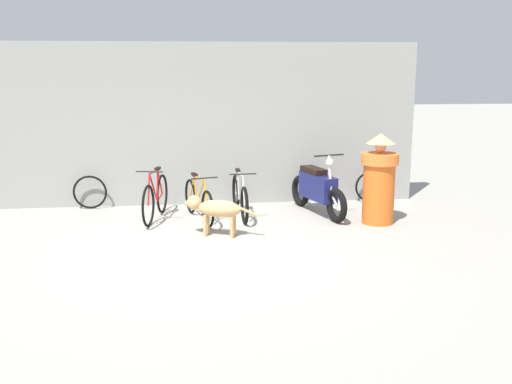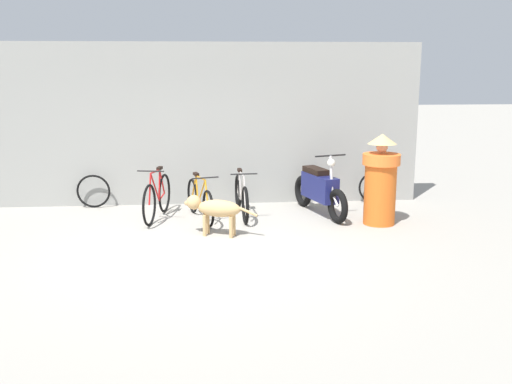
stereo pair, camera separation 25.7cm
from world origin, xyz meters
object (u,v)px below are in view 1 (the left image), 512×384
at_px(bicycle_0, 155,198).
at_px(spare_tire_left, 90,192).
at_px(stray_dog, 215,209).
at_px(person_in_robes, 379,179).
at_px(motorcycle, 318,189).
at_px(spare_tire_right, 370,187).
at_px(bicycle_2, 240,197).
at_px(bicycle_1, 199,201).

bearing_deg(bicycle_0, spare_tire_left, -114.54).
relative_size(stray_dog, person_in_robes, 0.76).
relative_size(bicycle_0, spare_tire_left, 2.58).
bearing_deg(motorcycle, stray_dog, -74.71).
xyz_separation_m(person_in_robes, spare_tire_right, (0.34, 1.58, -0.46)).
distance_m(bicycle_2, motorcycle, 1.41).
bearing_deg(stray_dog, motorcycle, -128.89).
bearing_deg(spare_tire_right, person_in_robes, -102.17).
xyz_separation_m(bicycle_1, stray_dog, (0.24, -1.02, 0.10)).
height_order(bicycle_1, spare_tire_right, bicycle_1).
xyz_separation_m(bicycle_1, spare_tire_right, (3.37, 1.04, -0.04)).
distance_m(bicycle_2, spare_tire_right, 2.78).
bearing_deg(stray_dog, spare_tire_left, -23.60).
height_order(motorcycle, spare_tire_left, motorcycle).
height_order(bicycle_0, person_in_robes, person_in_robes).
relative_size(bicycle_1, bicycle_2, 0.94).
xyz_separation_m(bicycle_0, bicycle_1, (0.75, -0.12, -0.04)).
distance_m(bicycle_1, bicycle_2, 0.75).
height_order(person_in_robes, spare_tire_left, person_in_robes).
relative_size(bicycle_1, motorcycle, 0.86).
bearing_deg(spare_tire_right, motorcycle, -145.17).
relative_size(bicycle_0, spare_tire_right, 2.71).
distance_m(bicycle_1, motorcycle, 2.15).
xyz_separation_m(bicycle_1, person_in_robes, (3.03, -0.54, 0.42)).
bearing_deg(spare_tire_left, stray_dog, -42.45).
distance_m(bicycle_2, spare_tire_left, 2.88).
distance_m(motorcycle, person_in_robes, 1.19).
bearing_deg(bicycle_2, spare_tire_right, 104.70).
relative_size(motorcycle, spare_tire_left, 2.97).
bearing_deg(spare_tire_right, spare_tire_left, -179.95).
bearing_deg(spare_tire_right, bicycle_2, -161.82).
xyz_separation_m(bicycle_1, bicycle_2, (0.73, 0.17, 0.01)).
bearing_deg(spare_tire_right, bicycle_0, -167.40).
relative_size(bicycle_1, stray_dog, 1.39).
relative_size(motorcycle, stray_dog, 1.62).
distance_m(motorcycle, spare_tire_left, 4.24).
height_order(bicycle_1, bicycle_2, bicycle_2).
distance_m(person_in_robes, spare_tire_left, 5.30).
relative_size(person_in_robes, spare_tire_left, 2.43).
bearing_deg(motorcycle, bicycle_2, -106.60).
bearing_deg(spare_tire_right, stray_dog, -146.71).
bearing_deg(bicycle_2, spare_tire_left, -110.95).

